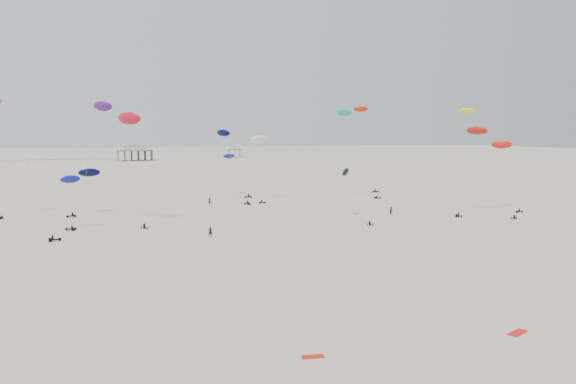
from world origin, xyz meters
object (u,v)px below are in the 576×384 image
object	(u,v)px
spectator_0	(210,237)
rig_0	(229,150)
rig_3	(349,124)
pavilion_small	(235,152)
pavilion_main	(135,154)

from	to	relation	value
spectator_0	rig_0	bearing A→B (deg)	-86.03
rig_0	spectator_0	distance (m)	48.84
rig_3	spectator_0	distance (m)	67.73
pavilion_small	rig_3	size ratio (longest dim) A/B	0.37
pavilion_main	spectator_0	xyz separation A→B (m)	(-4.34, -263.16, -4.22)
rig_0	spectator_0	xyz separation A→B (m)	(-13.70, -44.97, -13.23)
pavilion_main	rig_3	distance (m)	222.66
pavilion_main	pavilion_small	distance (m)	76.16
pavilion_small	rig_0	xyz separation A→B (m)	(-60.64, -248.18, 9.74)
rig_0	spectator_0	world-z (taller)	rig_0
rig_3	spectator_0	bearing A→B (deg)	5.36
rig_0	rig_3	world-z (taller)	rig_3
rig_0	rig_3	distance (m)	33.47
pavilion_small	pavilion_main	bearing A→B (deg)	-156.80
pavilion_main	spectator_0	size ratio (longest dim) A/B	10.45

